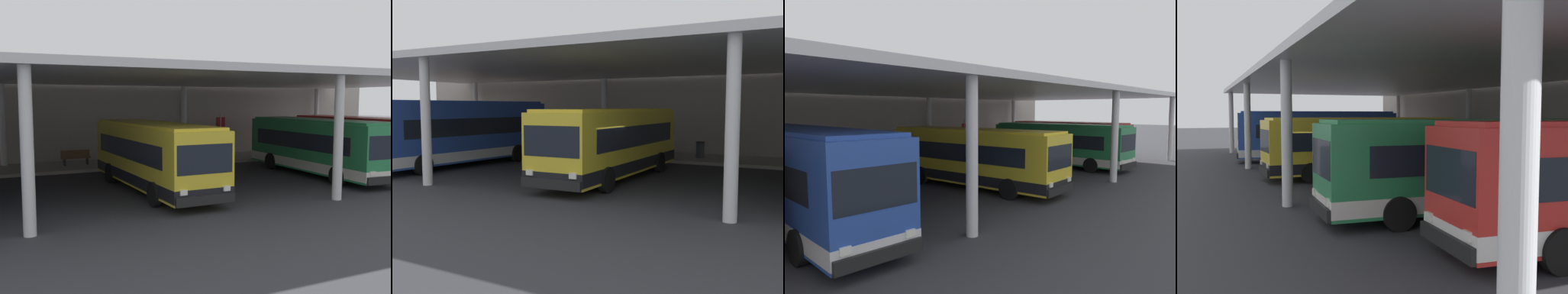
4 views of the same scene
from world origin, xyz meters
The scene contains 9 objects.
ground_plane centered at (0.00, 0.00, 0.00)m, with size 200.00×200.00×0.00m, color #333338.
platform_kerb centered at (0.00, 11.75, 0.09)m, with size 42.00×4.50×0.18m, color gray.
station_building_facade centered at (0.00, 15.00, 3.60)m, with size 48.00×1.60×7.19m, color #ADA399.
canopy_shelter centered at (0.00, 5.50, 5.31)m, with size 40.00×17.00×5.55m.
bus_nearest_bay centered at (-13.48, 4.50, 1.66)m, with size 2.85×10.57×3.17m.
bus_second_bay centered at (-9.47, 2.83, 1.84)m, with size 3.40×11.49×3.57m.
bus_middle_bay centered at (-0.17, 2.81, 1.66)m, with size 2.92×10.59×3.17m.
bench_waiting centered at (-2.05, 11.82, 0.66)m, with size 1.80×0.45×0.92m.
trash_bin centered at (1.41, 11.47, 0.68)m, with size 0.52×0.52×0.98m.
Camera 2 is at (8.86, -15.47, 3.28)m, focal length 41.58 mm.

